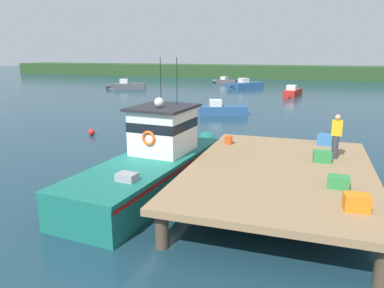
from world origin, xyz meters
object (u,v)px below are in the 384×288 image
at_px(moored_boat_far_right, 226,81).
at_px(main_fishing_boat, 156,161).
at_px(crate_single_by_cleat, 322,156).
at_px(deckhand_by_the_boat, 336,136).
at_px(crate_stack_mid_dock, 357,202).
at_px(bait_bucket, 229,140).
at_px(moored_boat_near_channel, 292,92).
at_px(crate_single_far, 325,140).
at_px(moored_boat_mid_harbor, 246,85).
at_px(moored_boat_off_the_point, 219,109).
at_px(mooring_buoy_channel_marker, 91,132).
at_px(mooring_buoy_inshore, 173,134).
at_px(moored_boat_far_left, 127,86).
at_px(crate_stack_near_edge, 338,182).

bearing_deg(moored_boat_far_right, main_fishing_boat, -79.95).
height_order(crate_single_by_cleat, moored_boat_far_right, crate_single_by_cleat).
bearing_deg(deckhand_by_the_boat, crate_stack_mid_dock, -86.11).
xyz_separation_m(bait_bucket, deckhand_by_the_boat, (4.15, -0.90, 0.69)).
distance_m(crate_single_by_cleat, bait_bucket, 4.00).
bearing_deg(main_fishing_boat, moored_boat_near_channel, 84.50).
bearing_deg(crate_single_far, moored_boat_mid_harbor, 105.32).
xyz_separation_m(main_fishing_boat, moored_boat_off_the_point, (-1.78, 16.78, -0.59)).
distance_m(main_fishing_boat, mooring_buoy_channel_marker, 10.06).
distance_m(moored_boat_near_channel, moored_boat_mid_harbor, 10.06).
relative_size(main_fishing_boat, moored_boat_near_channel, 1.91).
xyz_separation_m(bait_bucket, moored_boat_mid_harbor, (-5.87, 36.66, -0.87)).
distance_m(crate_single_by_cleat, moored_boat_off_the_point, 17.40).
distance_m(moored_boat_off_the_point, moored_boat_mid_harbor, 22.64).
bearing_deg(moored_boat_far_right, crate_single_by_cleat, -72.65).
relative_size(crate_single_far, bait_bucket, 1.76).
bearing_deg(moored_boat_far_right, moored_boat_off_the_point, -77.73).
xyz_separation_m(moored_boat_mid_harbor, mooring_buoy_inshore, (1.20, -31.24, -0.32)).
relative_size(main_fishing_boat, moored_boat_far_left, 1.86).
bearing_deg(deckhand_by_the_boat, mooring_buoy_channel_marker, 159.72).
xyz_separation_m(moored_boat_near_channel, mooring_buoy_channel_marker, (-10.42, -25.06, -0.24)).
xyz_separation_m(main_fishing_boat, crate_single_far, (6.05, 3.76, 0.43)).
bearing_deg(crate_single_far, moored_boat_far_right, 108.52).
bearing_deg(crate_single_by_cleat, bait_bucket, 158.24).
distance_m(crate_stack_near_edge, moored_boat_far_left, 43.15).
bearing_deg(crate_stack_near_edge, crate_single_by_cleat, 99.06).
bearing_deg(moored_boat_far_left, crate_single_far, -49.67).
relative_size(crate_stack_near_edge, mooring_buoy_channel_marker, 1.49).
relative_size(crate_stack_mid_dock, moored_boat_far_right, 0.14).
bearing_deg(moored_boat_far_left, moored_boat_near_channel, -4.06).
height_order(crate_single_by_cleat, moored_boat_far_left, crate_single_by_cleat).
relative_size(crate_stack_near_edge, moored_boat_far_right, 0.14).
bearing_deg(deckhand_by_the_boat, moored_boat_mid_harbor, 104.93).
distance_m(moored_boat_mid_harbor, mooring_buoy_channel_marker, 32.71).
relative_size(crate_stack_near_edge, deckhand_by_the_boat, 0.37).
height_order(crate_single_by_cleat, deckhand_by_the_boat, deckhand_by_the_boat).
relative_size(moored_boat_far_right, mooring_buoy_inshore, 12.39).
xyz_separation_m(bait_bucket, mooring_buoy_channel_marker, (-9.52, 4.15, -1.17)).
bearing_deg(crate_single_far, moored_boat_far_left, 130.33).
bearing_deg(deckhand_by_the_boat, bait_bucket, 167.78).
bearing_deg(bait_bucket, moored_boat_near_channel, 88.24).
bearing_deg(bait_bucket, deckhand_by_the_boat, -12.22).
bearing_deg(mooring_buoy_channel_marker, deckhand_by_the_boat, -20.28).
distance_m(mooring_buoy_channel_marker, mooring_buoy_inshore, 5.01).
relative_size(moored_boat_mid_harbor, mooring_buoy_channel_marker, 12.50).
bearing_deg(mooring_buoy_channel_marker, moored_boat_far_right, 91.24).
xyz_separation_m(main_fishing_boat, mooring_buoy_inshore, (-2.50, 8.09, -0.83)).
xyz_separation_m(crate_single_far, deckhand_by_the_boat, (0.27, -1.99, 0.63)).
relative_size(crate_single_far, deckhand_by_the_boat, 0.37).
xyz_separation_m(crate_stack_near_edge, deckhand_by_the_boat, (0.02, 3.14, 0.68)).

